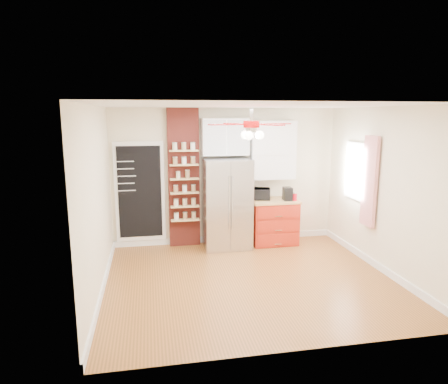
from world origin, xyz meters
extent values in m
plane|color=#975626|center=(0.00, 0.00, 0.00)|extent=(4.50, 4.50, 0.00)
plane|color=white|center=(0.00, 0.00, 2.70)|extent=(4.50, 4.50, 0.00)
cube|color=beige|center=(0.00, 2.00, 1.35)|extent=(4.50, 0.02, 2.70)
cube|color=beige|center=(0.00, -2.00, 1.35)|extent=(4.50, 0.02, 2.70)
cube|color=beige|center=(-2.25, 0.00, 1.35)|extent=(0.02, 4.00, 2.70)
cube|color=beige|center=(2.25, 0.00, 1.35)|extent=(0.02, 4.00, 2.70)
cube|color=white|center=(-1.70, 1.97, 1.10)|extent=(0.95, 0.04, 1.95)
cube|color=black|center=(-1.70, 1.95, 1.10)|extent=(0.82, 0.02, 1.78)
cube|color=maroon|center=(-0.85, 1.92, 1.35)|extent=(0.60, 0.16, 2.70)
cube|color=#B5B5BA|center=(-0.05, 1.63, 0.88)|extent=(0.90, 0.70, 1.75)
cube|color=white|center=(-0.05, 1.82, 2.15)|extent=(0.90, 0.35, 0.70)
cube|color=#A72412|center=(0.92, 1.68, 0.43)|extent=(0.90, 0.60, 0.86)
cube|color=tan|center=(0.92, 1.68, 0.88)|extent=(0.94, 0.64, 0.04)
cube|color=white|center=(0.92, 1.85, 1.88)|extent=(0.90, 0.30, 1.15)
cube|color=white|center=(2.23, 0.90, 1.55)|extent=(0.04, 0.75, 1.05)
cube|color=red|center=(2.18, 0.35, 1.45)|extent=(0.06, 0.40, 1.55)
cylinder|color=silver|center=(0.00, 0.00, 2.55)|extent=(0.05, 0.05, 0.20)
cylinder|color=#940909|center=(0.00, 0.00, 2.43)|extent=(0.24, 0.24, 0.10)
sphere|color=white|center=(0.00, 0.00, 2.27)|extent=(0.13, 0.13, 0.13)
imported|color=black|center=(0.64, 1.77, 1.01)|extent=(0.46, 0.37, 0.23)
cube|color=black|center=(1.17, 1.59, 1.03)|extent=(0.17, 0.23, 0.26)
cylinder|color=#A90916|center=(1.29, 1.54, 0.97)|extent=(0.14, 0.14, 0.15)
cylinder|color=red|center=(1.29, 1.72, 0.97)|extent=(0.12, 0.12, 0.13)
cylinder|color=beige|center=(-0.97, 1.78, 1.43)|extent=(0.11, 0.11, 0.12)
cylinder|color=olive|center=(-0.79, 1.79, 1.45)|extent=(0.11, 0.11, 0.15)
camera|label=1|loc=(-1.50, -5.78, 2.57)|focal=32.00mm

